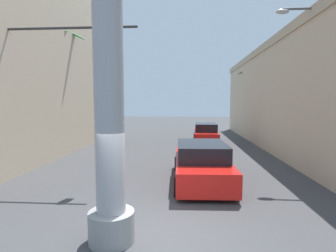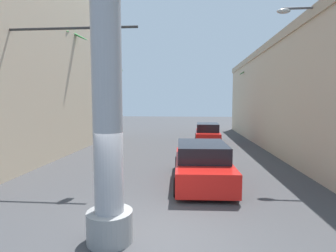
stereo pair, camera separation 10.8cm
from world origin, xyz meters
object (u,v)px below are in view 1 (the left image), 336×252
palm_tree_far_left (102,86)px  palm_tree_mid_left (65,78)px  street_lamp (328,74)px  traffic_light_mast (41,72)px  palm_tree_far_right (252,95)px  car_lead (201,163)px  car_far (206,134)px

palm_tree_far_left → palm_tree_mid_left: size_ratio=0.85×
street_lamp → palm_tree_mid_left: (-13.81, 5.18, 0.39)m
street_lamp → palm_tree_mid_left: 14.76m
traffic_light_mast → palm_tree_far_left: palm_tree_far_left is taller
palm_tree_far_left → palm_tree_mid_left: bearing=-93.7°
palm_tree_far_right → palm_tree_far_left: bearing=-169.1°
palm_tree_far_right → palm_tree_mid_left: (-14.16, -8.84, 0.83)m
palm_tree_far_left → palm_tree_mid_left: (-0.40, -6.18, 0.10)m
car_lead → palm_tree_far_left: size_ratio=0.74×
traffic_light_mast → car_lead: 7.46m
palm_tree_far_right → palm_tree_mid_left: size_ratio=0.83×
palm_tree_far_right → car_lead: bearing=-110.3°
street_lamp → palm_tree_far_right: 14.03m
traffic_light_mast → palm_tree_far_left: bearing=97.3°
traffic_light_mast → palm_tree_far_left: 12.69m
car_far → palm_tree_mid_left: palm_tree_mid_left is taller
traffic_light_mast → palm_tree_mid_left: (-2.02, 6.41, 0.36)m
car_far → palm_tree_far_left: bearing=164.5°
car_far → car_lead: bearing=-95.2°
car_lead → palm_tree_far_right: size_ratio=0.76×
car_lead → street_lamp: bearing=13.1°
car_far → palm_tree_far_right: palm_tree_far_right is taller
car_far → palm_tree_mid_left: size_ratio=0.57×
street_lamp → traffic_light_mast: (-11.79, -1.23, 0.03)m
car_far → palm_tree_far_right: size_ratio=0.69×
car_lead → palm_tree_mid_left: 11.40m
palm_tree_mid_left → traffic_light_mast: bearing=-72.5°
traffic_light_mast → palm_tree_far_left: size_ratio=0.93×
car_far → palm_tree_far_left: (-9.04, 2.51, 3.92)m
car_lead → palm_tree_mid_left: palm_tree_mid_left is taller
car_lead → car_far: size_ratio=1.10×
car_lead → palm_tree_far_right: (5.64, 15.25, 3.19)m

